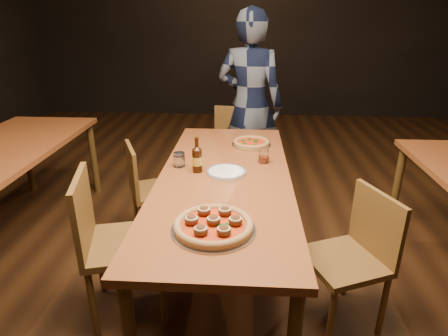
# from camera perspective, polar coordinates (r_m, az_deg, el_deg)

# --- Properties ---
(ground) EXTENTS (9.00, 9.00, 0.00)m
(ground) POSITION_cam_1_polar(r_m,az_deg,el_deg) (2.68, 0.07, -16.04)
(ground) COLOR black
(table_main) EXTENTS (0.80, 2.00, 0.75)m
(table_main) POSITION_cam_1_polar(r_m,az_deg,el_deg) (2.32, 0.08, -2.77)
(table_main) COLOR brown
(table_main) RESTS_ON ground
(chair_main_nw) EXTENTS (0.53, 0.53, 0.93)m
(chair_main_nw) POSITION_cam_1_polar(r_m,az_deg,el_deg) (2.23, -14.80, -10.94)
(chair_main_nw) COLOR brown
(chair_main_nw) RESTS_ON ground
(chair_main_sw) EXTENTS (0.50, 0.50, 0.81)m
(chair_main_sw) POSITION_cam_1_polar(r_m,az_deg,el_deg) (2.95, -10.08, -3.18)
(chair_main_sw) COLOR brown
(chair_main_sw) RESTS_ON ground
(chair_main_e) EXTENTS (0.51, 0.51, 0.83)m
(chair_main_e) POSITION_cam_1_polar(r_m,az_deg,el_deg) (2.21, 17.82, -13.17)
(chair_main_e) COLOR brown
(chair_main_e) RESTS_ON ground
(chair_end) EXTENTS (0.46, 0.46, 0.89)m
(chair_end) POSITION_cam_1_polar(r_m,az_deg,el_deg) (3.52, 1.32, 2.17)
(chair_end) COLOR brown
(chair_end) RESTS_ON ground
(pizza_meatball) EXTENTS (0.39, 0.39, 0.07)m
(pizza_meatball) POSITION_cam_1_polar(r_m,az_deg,el_deg) (1.72, -1.61, -8.64)
(pizza_meatball) COLOR #B7B7BF
(pizza_meatball) RESTS_ON table_main
(pizza_margherita) EXTENTS (0.29, 0.29, 0.04)m
(pizza_margherita) POSITION_cam_1_polar(r_m,az_deg,el_deg) (2.83, 4.19, 3.88)
(pizza_margherita) COLOR #B7B7BF
(pizza_margherita) RESTS_ON table_main
(plate_stack) EXTENTS (0.24, 0.24, 0.02)m
(plate_stack) POSITION_cam_1_polar(r_m,az_deg,el_deg) (2.30, 0.36, -0.69)
(plate_stack) COLOR white
(plate_stack) RESTS_ON table_main
(beer_bottle) EXTENTS (0.06, 0.06, 0.22)m
(beer_bottle) POSITION_cam_1_polar(r_m,az_deg,el_deg) (2.32, -4.10, 1.26)
(beer_bottle) COLOR black
(beer_bottle) RESTS_ON table_main
(water_glass) EXTENTS (0.07, 0.07, 0.09)m
(water_glass) POSITION_cam_1_polar(r_m,az_deg,el_deg) (2.42, -6.83, 1.27)
(water_glass) COLOR white
(water_glass) RESTS_ON table_main
(amber_glass) EXTENTS (0.07, 0.07, 0.09)m
(amber_glass) POSITION_cam_1_polar(r_m,az_deg,el_deg) (2.49, 6.09, 1.79)
(amber_glass) COLOR #9E3911
(amber_glass) RESTS_ON table_main
(diner) EXTENTS (0.72, 0.57, 1.74)m
(diner) POSITION_cam_1_polar(r_m,az_deg,el_deg) (3.59, 3.93, 9.52)
(diner) COLOR black
(diner) RESTS_ON ground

